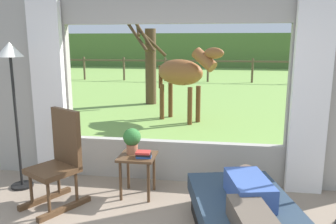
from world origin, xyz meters
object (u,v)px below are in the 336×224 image
(pasture_tree, at_px, (149,62))
(potted_plant, at_px, (132,139))
(book_stack, at_px, (144,154))
(floor_lamp_left, at_px, (12,72))
(horse, at_px, (183,73))
(reclining_person, at_px, (250,199))
(rocking_chair, at_px, (60,159))
(side_table, at_px, (138,163))

(pasture_tree, bearing_deg, potted_plant, -80.12)
(potted_plant, bearing_deg, book_stack, -36.31)
(floor_lamp_left, xyz_separation_m, horse, (1.67, 3.98, -0.36))
(book_stack, distance_m, horse, 4.09)
(book_stack, height_order, pasture_tree, pasture_tree)
(horse, bearing_deg, reclining_person, 44.76)
(floor_lamp_left, bearing_deg, horse, 67.22)
(reclining_person, distance_m, rocking_chair, 2.21)
(reclining_person, relative_size, pasture_tree, 0.52)
(reclining_person, relative_size, side_table, 2.74)
(side_table, bearing_deg, reclining_person, -38.25)
(potted_plant, xyz_separation_m, book_stack, (0.17, -0.13, -0.14))
(rocking_chair, height_order, side_table, rocking_chair)
(reclining_person, xyz_separation_m, pasture_tree, (-2.40, 7.06, 0.74))
(rocking_chair, distance_m, side_table, 0.91)
(rocking_chair, xyz_separation_m, potted_plant, (0.76, 0.40, 0.16))
(side_table, relative_size, horse, 0.30)
(rocking_chair, xyz_separation_m, side_table, (0.84, 0.34, -0.12))
(side_table, xyz_separation_m, pasture_tree, (-1.12, 6.06, 0.83))
(floor_lamp_left, distance_m, horse, 4.33)
(reclining_person, relative_size, potted_plant, 4.46)
(reclining_person, bearing_deg, potted_plant, 128.72)
(reclining_person, distance_m, side_table, 1.62)
(floor_lamp_left, xyz_separation_m, pasture_tree, (0.45, 6.06, -0.26))
(side_table, xyz_separation_m, horse, (0.10, 3.98, 0.73))
(side_table, relative_size, pasture_tree, 0.19)
(reclining_person, bearing_deg, rocking_chair, 149.57)
(rocking_chair, bearing_deg, floor_lamp_left, -175.07)
(potted_plant, relative_size, horse, 0.18)
(side_table, distance_m, book_stack, 0.17)
(floor_lamp_left, bearing_deg, potted_plant, 2.25)
(reclining_person, relative_size, horse, 0.82)
(rocking_chair, bearing_deg, book_stack, 46.74)
(pasture_tree, bearing_deg, reclining_person, -71.26)
(rocking_chair, xyz_separation_m, pasture_tree, (-0.29, 6.40, 0.72))
(rocking_chair, height_order, pasture_tree, pasture_tree)
(reclining_person, height_order, floor_lamp_left, floor_lamp_left)
(reclining_person, height_order, rocking_chair, rocking_chair)
(potted_plant, distance_m, horse, 3.95)
(rocking_chair, bearing_deg, potted_plant, 58.18)
(rocking_chair, relative_size, side_table, 2.15)
(book_stack, height_order, horse, horse)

